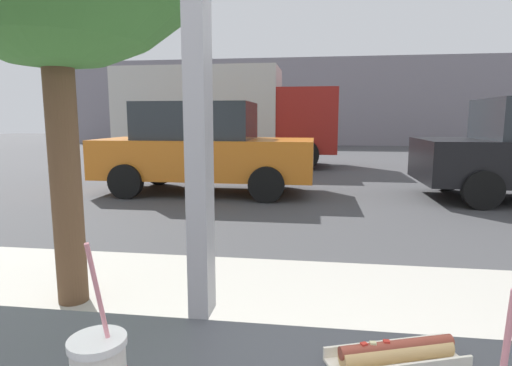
{
  "coord_description": "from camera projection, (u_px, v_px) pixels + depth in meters",
  "views": [
    {
      "loc": [
        0.27,
        -0.89,
        1.46
      ],
      "look_at": [
        -0.23,
        2.65,
        0.91
      ],
      "focal_mm": 29.49,
      "sensor_mm": 36.0,
      "label": 1
    }
  ],
  "objects": [
    {
      "name": "ground_plane",
      "position": [
        302.0,
        188.0,
        8.96
      ],
      "size": [
        60.0,
        60.0,
        0.0
      ],
      "primitive_type": "plane",
      "color": "#424244"
    },
    {
      "name": "parked_car_orange",
      "position": [
        203.0,
        148.0,
        8.3
      ],
      "size": [
        4.21,
        1.88,
        1.78
      ],
      "color": "orange",
      "rests_on": "ground"
    },
    {
      "name": "sidewalk_strip",
      "position": [
        268.0,
        340.0,
        2.69
      ],
      "size": [
        16.0,
        2.8,
        0.11
      ],
      "primitive_type": "cube",
      "color": "#B2ADA3",
      "rests_on": "ground"
    },
    {
      "name": "building_facade_far",
      "position": [
        312.0,
        102.0,
        23.6
      ],
      "size": [
        28.0,
        1.2,
        4.77
      ],
      "primitive_type": "cube",
      "color": "gray",
      "rests_on": "ground"
    },
    {
      "name": "box_truck",
      "position": [
        222.0,
        113.0,
        13.15
      ],
      "size": [
        6.72,
        2.44,
        3.0
      ],
      "color": "beige",
      "rests_on": "ground"
    },
    {
      "name": "hotdog_tray_far",
      "position": [
        396.0,
        354.0,
        0.83
      ],
      "size": [
        0.29,
        0.18,
        0.05
      ],
      "color": "silver",
      "rests_on": "window_counter"
    }
  ]
}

